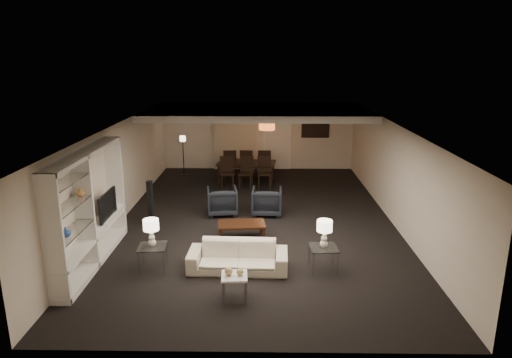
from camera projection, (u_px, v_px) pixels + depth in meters
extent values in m
plane|color=black|center=(256.00, 219.00, 11.93)|extent=(11.00, 11.00, 0.00)
cube|color=silver|center=(256.00, 124.00, 11.27)|extent=(7.00, 11.00, 0.02)
cube|color=beige|center=(258.00, 136.00, 16.90)|extent=(7.00, 0.02, 2.50)
cube|color=beige|center=(250.00, 274.00, 6.30)|extent=(7.00, 0.02, 2.50)
cube|color=beige|center=(119.00, 173.00, 11.66)|extent=(0.02, 11.00, 2.50)
cube|color=beige|center=(394.00, 174.00, 11.55)|extent=(0.02, 11.00, 2.50)
cube|color=silver|center=(258.00, 111.00, 14.67)|extent=(7.00, 4.00, 0.20)
cube|color=beige|center=(234.00, 137.00, 16.85)|extent=(1.50, 0.12, 2.40)
cube|color=silver|center=(277.00, 141.00, 16.92)|extent=(0.90, 0.05, 2.10)
cube|color=#142D38|center=(315.00, 128.00, 16.75)|extent=(0.95, 0.04, 0.65)
cylinder|color=#D8591E|center=(267.00, 126.00, 14.79)|extent=(0.52, 0.52, 0.24)
imported|color=beige|center=(238.00, 257.00, 9.08)|extent=(2.00, 0.84, 0.58)
imported|color=black|center=(222.00, 201.00, 12.25)|extent=(0.89, 0.91, 0.73)
imported|color=black|center=(267.00, 201.00, 12.23)|extent=(0.81, 0.83, 0.73)
sphere|color=tan|center=(229.00, 271.00, 7.96)|extent=(0.14, 0.14, 0.14)
sphere|color=tan|center=(240.00, 272.00, 7.96)|extent=(0.13, 0.13, 0.13)
imported|color=black|center=(103.00, 205.00, 9.84)|extent=(1.00, 0.13, 0.58)
imported|color=#2750AB|center=(66.00, 232.00, 8.05)|extent=(0.18, 0.18, 0.18)
imported|color=#BF803F|center=(80.00, 192.00, 8.68)|extent=(0.17, 0.17, 0.17)
cube|color=black|center=(151.00, 202.00, 11.54)|extent=(0.15, 0.15, 1.12)
imported|color=black|center=(247.00, 173.00, 15.31)|extent=(2.00, 1.24, 0.67)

